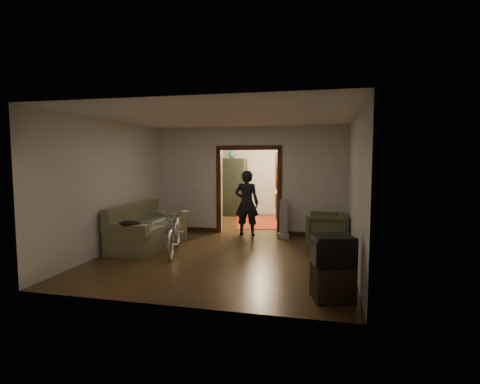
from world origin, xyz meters
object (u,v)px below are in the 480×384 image
(person, at_px, (247,203))
(desk, at_px, (301,208))
(bicycle, at_px, (175,230))
(sofa, at_px, (149,225))
(locker, at_px, (232,187))
(armchair, at_px, (327,230))

(person, height_order, desk, person)
(bicycle, bearing_deg, desk, 49.32)
(sofa, height_order, locker, locker)
(sofa, xyz_separation_m, armchair, (3.91, 0.82, -0.10))
(person, relative_size, desk, 1.81)
(bicycle, bearing_deg, person, 45.14)
(locker, bearing_deg, desk, -5.70)
(sofa, height_order, bicycle, bicycle)
(bicycle, xyz_separation_m, locker, (-0.12, 5.29, 0.50))
(sofa, relative_size, bicycle, 1.14)
(person, height_order, locker, locker)
(person, bearing_deg, desk, -111.06)
(armchair, distance_m, person, 2.24)
(bicycle, height_order, armchair, bicycle)
(person, distance_m, locker, 3.45)
(armchair, height_order, locker, locker)
(bicycle, bearing_deg, armchair, 4.27)
(sofa, height_order, desk, sofa)
(locker, bearing_deg, person, -71.52)
(bicycle, xyz_separation_m, person, (1.11, 2.07, 0.36))
(armchair, bearing_deg, sofa, -73.70)
(bicycle, height_order, locker, locker)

